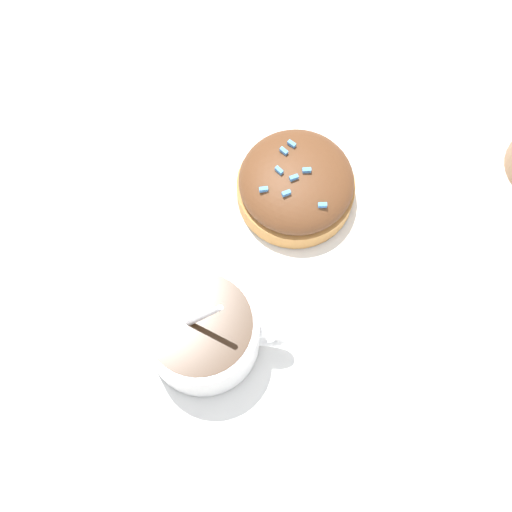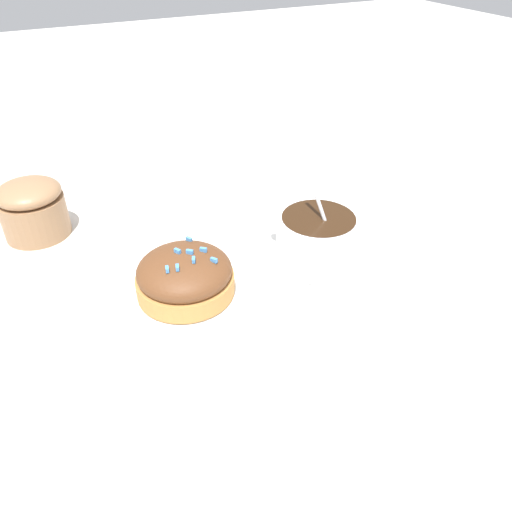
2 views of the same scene
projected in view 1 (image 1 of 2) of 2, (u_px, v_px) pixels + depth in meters
ground_plane at (258, 268)px, 0.60m from camera, size 3.00×3.00×0.00m
paper_napkin at (258, 268)px, 0.60m from camera, size 0.29×0.30×0.00m
coffee_cup at (203, 332)px, 0.54m from camera, size 0.09×0.11×0.11m
frosted_pastry at (295, 184)px, 0.60m from camera, size 0.10×0.10×0.05m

